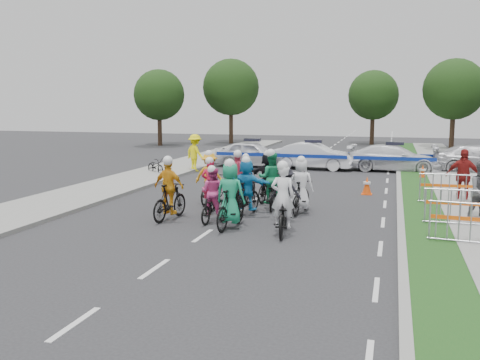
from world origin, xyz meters
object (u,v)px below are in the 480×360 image
(rider_0, at_px, (283,210))
(rider_11, at_px, (268,180))
(rider_12, at_px, (246,183))
(police_car_1, at_px, (313,156))
(barrier_0, at_px, (471,225))
(tree_0, at_px, (159,95))
(rider_5, at_px, (247,190))
(marshal_hiviz, at_px, (195,153))
(rider_7, at_px, (301,191))
(rider_8, at_px, (271,186))
(rider_1, at_px, (231,202))
(parked_bike, at_px, (156,166))
(barrier_2, at_px, (449,190))
(rider_10, at_px, (210,183))
(cone_0, at_px, (367,186))
(tree_4, at_px, (373,95))
(rider_3, at_px, (170,195))
(spectator_2, at_px, (463,176))
(cone_1, at_px, (423,172))
(rider_4, at_px, (286,199))
(tree_1, at_px, (454,89))
(police_car_0, at_px, (252,154))
(tree_3, at_px, (231,87))
(barrier_1, at_px, (461,209))
(police_car_2, at_px, (394,158))
(rider_6, at_px, (211,194))
(rider_2, at_px, (213,200))
(rider_9, at_px, (238,183))

(rider_0, distance_m, rider_11, 4.81)
(rider_12, xyz_separation_m, police_car_1, (1.14, 9.38, 0.16))
(barrier_0, distance_m, tree_0, 34.45)
(rider_5, xyz_separation_m, marshal_hiviz, (-5.49, 9.86, 0.17))
(rider_7, distance_m, rider_8, 1.26)
(rider_1, height_order, rider_11, rider_1)
(parked_bike, bearing_deg, rider_0, -103.13)
(barrier_0, distance_m, barrier_2, 5.53)
(rider_10, bearing_deg, rider_7, 165.40)
(rider_0, distance_m, cone_0, 7.40)
(tree_4, bearing_deg, rider_0, -91.71)
(rider_3, height_order, rider_7, rider_3)
(cone_0, bearing_deg, tree_0, 131.73)
(spectator_2, distance_m, barrier_2, 1.04)
(cone_1, bearing_deg, rider_4, -113.30)
(barrier_0, xyz_separation_m, parked_bike, (-13.24, 10.41, -0.15))
(rider_11, height_order, cone_0, rider_11)
(spectator_2, distance_m, tree_1, 23.29)
(rider_0, height_order, police_car_0, rider_0)
(tree_3, height_order, tree_4, tree_3)
(rider_0, distance_m, rider_12, 5.79)
(barrier_2, bearing_deg, spectator_2, 58.32)
(rider_4, height_order, rider_8, rider_8)
(tree_1, bearing_deg, spectator_2, -94.47)
(rider_3, relative_size, tree_0, 0.31)
(rider_1, distance_m, barrier_1, 6.49)
(police_car_2, relative_size, tree_0, 0.75)
(rider_5, height_order, cone_1, rider_5)
(rider_6, bearing_deg, police_car_1, -104.76)
(rider_10, height_order, police_car_2, rider_10)
(rider_0, distance_m, rider_4, 1.82)
(cone_1, bearing_deg, rider_3, -124.69)
(cone_1, height_order, tree_1, tree_1)
(rider_2, distance_m, rider_5, 1.40)
(rider_5, xyz_separation_m, rider_9, (-0.77, 1.70, -0.05))
(rider_5, relative_size, rider_10, 0.99)
(rider_2, height_order, police_car_0, rider_2)
(rider_9, bearing_deg, rider_12, -81.30)
(rider_2, distance_m, spectator_2, 9.21)
(police_car_1, xyz_separation_m, tree_4, (2.32, 18.58, 3.47))
(rider_9, xyz_separation_m, tree_3, (-8.64, 27.35, 4.15))
(rider_0, distance_m, spectator_2, 8.14)
(rider_0, xyz_separation_m, rider_6, (-2.85, 2.26, -0.06))
(rider_1, relative_size, rider_12, 1.18)
(rider_2, bearing_deg, rider_12, -82.95)
(rider_4, xyz_separation_m, rider_6, (-2.58, 0.46, -0.05))
(rider_2, height_order, police_car_1, rider_2)
(rider_4, bearing_deg, rider_1, 48.98)
(parked_bike, xyz_separation_m, tree_4, (9.54, 22.88, 3.78))
(police_car_0, bearing_deg, rider_1, -165.63)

